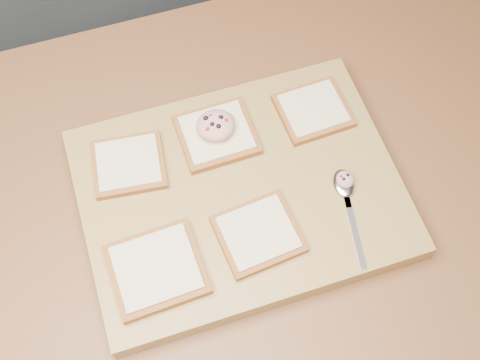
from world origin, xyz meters
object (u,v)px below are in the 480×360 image
at_px(cutting_board, 240,193).
at_px(tuna_salad_dollop, 216,125).
at_px(spoon, 345,190).
at_px(bread_far_center, 217,134).

xyz_separation_m(cutting_board, tuna_salad_dollop, (-0.01, 0.10, 0.05)).
bearing_deg(tuna_salad_dollop, cutting_board, -85.86).
xyz_separation_m(tuna_salad_dollop, spoon, (0.16, -0.16, -0.03)).
distance_m(bread_far_center, tuna_salad_dollop, 0.02).
relative_size(bread_far_center, tuna_salad_dollop, 1.97).
height_order(cutting_board, spoon, spoon).
relative_size(cutting_board, spoon, 2.97).
relative_size(tuna_salad_dollop, spoon, 0.37).
xyz_separation_m(bread_far_center, spoon, (0.16, -0.15, -0.00)).
xyz_separation_m(cutting_board, bread_far_center, (-0.01, 0.10, 0.03)).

